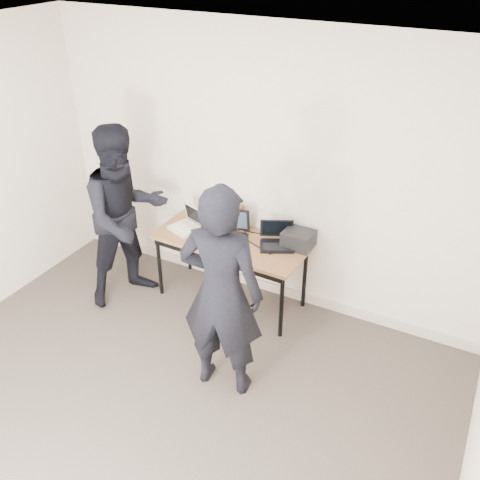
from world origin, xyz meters
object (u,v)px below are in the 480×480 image
Objects in this scene: leather_satchel at (225,214)px; equipment_box at (298,239)px; laptop_right at (277,240)px; person_typist at (221,294)px; desk at (230,245)px; person_observer at (126,216)px; laptop_center at (229,232)px; laptop_beige at (187,225)px.

equipment_box is at bearing 4.80° from leather_satchel.
laptop_right is 1.17m from person_typist.
laptop_right reaches higher than desk.
person_observer reaches higher than leather_satchel.
laptop_right is (0.46, 0.10, -0.01)m from laptop_center.
laptop_right is (0.44, 0.13, 0.11)m from desk.
person_observer is (-0.95, -0.36, 0.25)m from desk.
person_observer is at bearing -173.99° from laptop_center.
desk is 0.83× the size of person_observer.
desk is 3.66× the size of laptop_right.
person_typist reaches higher than desk.
laptop_beige is at bearing -135.09° from leather_satchel.
equipment_box reaches higher than desk.
laptop_right is at bearing -162.54° from equipment_box.
desk is 4.32× the size of laptop_beige.
leather_satchel is (0.31, 0.23, 0.08)m from laptop_beige.
laptop_beige is 0.93× the size of leather_satchel.
laptop_right is at bearing 28.13° from laptop_beige.
leather_satchel is 1.36× the size of equipment_box.
laptop_center is at bearing 127.71° from desk.
person_typist reaches higher than person_observer.
equipment_box is (0.65, 0.16, 0.02)m from laptop_center.
laptop_right is at bearing 18.48° from desk.
equipment_box is 1.24m from person_typist.
person_typist is (0.97, -1.02, 0.15)m from laptop_beige.
laptop_beige is 0.85× the size of laptop_right.
leather_satchel is at bearing 177.48° from equipment_box.
person_typist is at bearing -96.65° from equipment_box.
desk is at bearing 20.49° from laptop_beige.
equipment_box is (0.63, 0.19, 0.14)m from desk.
leather_satchel reaches higher than laptop_beige.
person_typist is at bearing -26.80° from laptop_beige.
equipment_box is (0.81, -0.04, -0.05)m from leather_satchel.
leather_satchel is 0.21× the size of person_observer.
laptop_center is at bearing -44.01° from leather_satchel.
person_typist reaches higher than leather_satchel.
laptop_beige is at bearing -54.48° from person_typist.
person_typist is (0.67, -1.26, 0.07)m from leather_satchel.
laptop_beige is 0.47m from laptop_center.
laptop_right is 0.23× the size of person_typist.
leather_satchel is (-0.62, 0.10, 0.07)m from laptop_right.
laptop_beige is (-0.49, -0.01, 0.10)m from desk.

